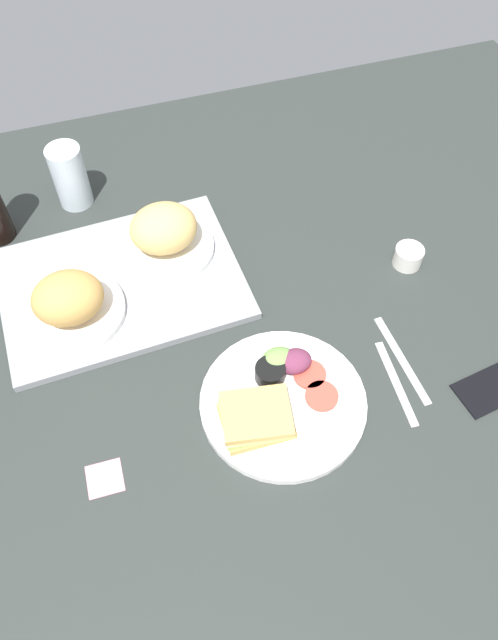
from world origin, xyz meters
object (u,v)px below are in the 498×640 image
object	(u,v)px
drinking_glass	(70,176)
cell_phone	(497,385)
serving_tray	(121,283)
fork	(396,383)
espresso_cup	(408,256)
bread_plate_near	(69,302)
bread_plate_far	(164,234)
plate_with_salad	(279,399)
knife	(402,359)
sticky_note	(105,478)

from	to	relation	value
drinking_glass	cell_phone	world-z (taller)	drinking_glass
drinking_glass	serving_tray	bearing A→B (deg)	-79.67
fork	espresso_cup	bearing A→B (deg)	-25.78
bread_plate_near	bread_plate_far	size ratio (longest dim) A/B	1.03
plate_with_salad	espresso_cup	world-z (taller)	plate_with_salad
serving_tray	bread_plate_far	world-z (taller)	bread_plate_far
drinking_glass	knife	xyz separation A→B (cm)	(48.76, -57.43, -6.59)
plate_with_salad	cell_phone	xyz separation A→B (cm)	(36.77, -8.22, -1.33)
cell_phone	fork	bearing A→B (deg)	151.97
bread_plate_near	espresso_cup	size ratio (longest dim) A/B	3.53
bread_plate_near	espresso_cup	world-z (taller)	bread_plate_near
espresso_cup	knife	distance (cm)	22.92
bread_plate_far	bread_plate_near	bearing A→B (deg)	-151.46
bread_plate_near	knife	world-z (taller)	bread_plate_near
drinking_glass	fork	distance (cm)	76.88
bread_plate_near	espresso_cup	bearing A→B (deg)	-5.07
espresso_cup	knife	world-z (taller)	espresso_cup
drinking_glass	fork	size ratio (longest dim) A/B	0.80
drinking_glass	cell_phone	bearing A→B (deg)	-47.38
serving_tray	bread_plate_far	distance (cm)	12.56
serving_tray	sticky_note	world-z (taller)	serving_tray
serving_tray	espresso_cup	size ratio (longest dim) A/B	8.04
serving_tray	knife	world-z (taller)	serving_tray
cell_phone	espresso_cup	bearing A→B (deg)	86.35
bread_plate_near	bread_plate_far	xyz separation A→B (cm)	(19.84, 10.79, 0.25)
bread_plate_far	espresso_cup	size ratio (longest dim) A/B	3.42
plate_with_salad	fork	size ratio (longest dim) A/B	1.64
bread_plate_near	sticky_note	distance (cm)	32.14
sticky_note	knife	bearing A→B (deg)	6.08
bread_plate_far	plate_with_salad	xyz separation A→B (cm)	(10.19, -38.27, -4.26)
bread_plate_far	fork	world-z (taller)	bread_plate_far
bread_plate_near	plate_with_salad	xyz separation A→B (cm)	(30.03, -27.48, -4.01)
espresso_cup	fork	bearing A→B (deg)	-119.56
drinking_glass	sticky_note	bearing A→B (deg)	-94.62
plate_with_salad	drinking_glass	world-z (taller)	drinking_glass
serving_tray	sticky_note	xyz separation A→B (cm)	(-9.83, -37.22, -0.74)
cell_phone	sticky_note	world-z (taller)	cell_phone
fork	cell_phone	bearing A→B (deg)	-106.03
espresso_cup	sticky_note	world-z (taller)	espresso_cup
plate_with_salad	fork	bearing A→B (deg)	-6.67
serving_tray	espresso_cup	xyz separation A→B (cm)	(54.75, -11.29, 1.20)
knife	sticky_note	bearing A→B (deg)	93.82
cell_phone	bread_plate_near	bearing A→B (deg)	143.67
bread_plate_far	espresso_cup	world-z (taller)	bread_plate_far
cell_phone	serving_tray	bearing A→B (deg)	135.95
knife	drinking_glass	bearing A→B (deg)	38.08
plate_with_salad	drinking_glass	bearing A→B (deg)	113.04
bread_plate_near	cell_phone	world-z (taller)	bread_plate_near
bread_plate_near	fork	distance (cm)	59.11
plate_with_salad	drinking_glass	xyz separation A→B (cm)	(-25.10, 59.01, 5.11)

